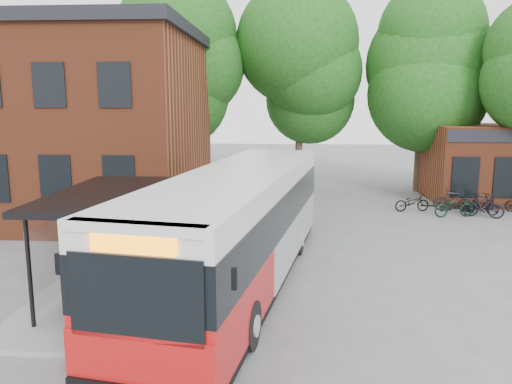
# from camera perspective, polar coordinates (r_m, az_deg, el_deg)

# --- Properties ---
(ground) EXTENTS (100.00, 100.00, 0.00)m
(ground) POSITION_cam_1_polar(r_m,az_deg,el_deg) (14.66, 2.01, -10.53)
(ground) COLOR slate
(station_building) EXTENTS (18.40, 10.40, 8.50)m
(station_building) POSITION_cam_1_polar(r_m,az_deg,el_deg) (26.39, -26.95, 7.06)
(station_building) COLOR brown
(station_building) RESTS_ON ground
(bus_shelter) EXTENTS (3.60, 7.00, 2.90)m
(bus_shelter) POSITION_cam_1_polar(r_m,az_deg,el_deg) (14.12, -16.75, -5.58)
(bus_shelter) COLOR black
(bus_shelter) RESTS_ON ground
(bike_rail) EXTENTS (5.20, 0.10, 0.38)m
(bike_rail) POSITION_cam_1_polar(r_m,az_deg,el_deg) (25.80, 23.85, -1.86)
(bike_rail) COLOR black
(bike_rail) RESTS_ON ground
(tree_0) EXTENTS (7.92, 7.92, 11.00)m
(tree_0) POSITION_cam_1_polar(r_m,az_deg,el_deg) (30.39, -8.51, 10.67)
(tree_0) COLOR #164813
(tree_0) RESTS_ON ground
(tree_1) EXTENTS (7.92, 7.92, 10.40)m
(tree_1) POSITION_cam_1_polar(r_m,az_deg,el_deg) (30.71, 5.00, 10.17)
(tree_1) COLOR #164813
(tree_1) RESTS_ON ground
(tree_2) EXTENTS (7.92, 7.92, 11.00)m
(tree_2) POSITION_cam_1_polar(r_m,az_deg,el_deg) (30.66, 18.46, 10.26)
(tree_2) COLOR #164813
(tree_2) RESTS_ON ground
(city_bus) EXTENTS (4.88, 13.30, 3.31)m
(city_bus) POSITION_cam_1_polar(r_m,az_deg,el_deg) (14.25, -1.85, -4.15)
(city_bus) COLOR #B71111
(city_bus) RESTS_ON ground
(bicycle_0) EXTENTS (1.76, 0.88, 0.88)m
(bicycle_0) POSITION_cam_1_polar(r_m,az_deg,el_deg) (25.19, 17.40, -1.14)
(bicycle_0) COLOR black
(bicycle_0) RESTS_ON ground
(bicycle_1) EXTENTS (1.89, 1.03, 1.09)m
(bicycle_1) POSITION_cam_1_polar(r_m,az_deg,el_deg) (25.88, 21.61, -0.87)
(bicycle_1) COLOR black
(bicycle_1) RESTS_ON ground
(bicycle_2) EXTENTS (1.94, 1.01, 0.97)m
(bicycle_2) POSITION_cam_1_polar(r_m,az_deg,el_deg) (24.58, 21.68, -1.56)
(bicycle_2) COLOR black
(bicycle_2) RESTS_ON ground
(bicycle_3) EXTENTS (1.83, 1.16, 1.07)m
(bicycle_3) POSITION_cam_1_polar(r_m,az_deg,el_deg) (24.98, 24.56, -1.48)
(bicycle_3) COLOR black
(bicycle_3) RESTS_ON ground
(bicycle_4) EXTENTS (1.67, 0.69, 0.86)m
(bicycle_4) POSITION_cam_1_polar(r_m,az_deg,el_deg) (25.47, 24.29, -1.49)
(bicycle_4) COLOR black
(bicycle_4) RESTS_ON ground
(bicycle_5) EXTENTS (1.58, 0.85, 0.91)m
(bicycle_5) POSITION_cam_1_polar(r_m,az_deg,el_deg) (26.32, 24.26, -1.08)
(bicycle_5) COLOR black
(bicycle_5) RESTS_ON ground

